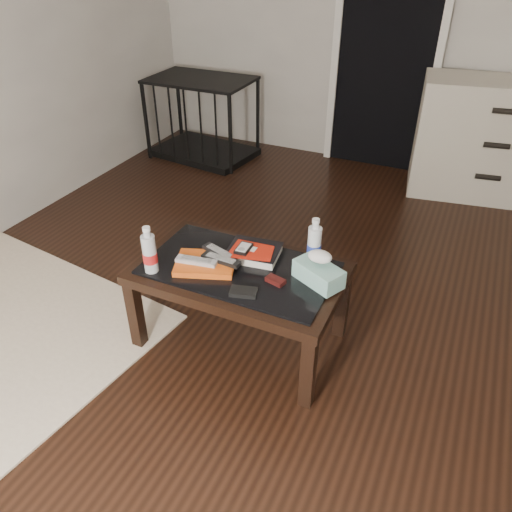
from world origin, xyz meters
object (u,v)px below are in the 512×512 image
(dresser, at_px, (497,141))
(tissue_box, at_px, (318,274))
(textbook, at_px, (254,252))
(water_bottle_left, at_px, (149,249))
(coffee_table, at_px, (240,278))
(pet_crate, at_px, (203,131))
(water_bottle_right, at_px, (314,241))

(dresser, relative_size, tissue_box, 5.49)
(textbook, height_order, water_bottle_left, water_bottle_left)
(coffee_table, xyz_separation_m, tissue_box, (0.38, 0.05, 0.11))
(dresser, bearing_deg, pet_crate, 176.73)
(pet_crate, distance_m, textbook, 2.51)
(coffee_table, relative_size, water_bottle_right, 4.20)
(coffee_table, height_order, dresser, dresser)
(pet_crate, bearing_deg, textbook, -46.70)
(coffee_table, distance_m, dresser, 2.60)
(water_bottle_right, bearing_deg, tissue_box, -62.82)
(coffee_table, relative_size, tissue_box, 4.35)
(textbook, bearing_deg, coffee_table, -109.32)
(coffee_table, xyz_separation_m, pet_crate, (-1.44, 2.14, -0.17))
(textbook, xyz_separation_m, tissue_box, (0.36, -0.07, 0.02))
(pet_crate, xyz_separation_m, water_bottle_left, (1.07, -2.34, 0.35))
(water_bottle_left, bearing_deg, pet_crate, 114.65)
(water_bottle_left, bearing_deg, textbook, 38.91)
(water_bottle_right, relative_size, tissue_box, 1.03)
(dresser, height_order, water_bottle_left, dresser)
(textbook, height_order, water_bottle_right, water_bottle_right)
(coffee_table, distance_m, water_bottle_right, 0.41)
(pet_crate, bearing_deg, water_bottle_left, -57.92)
(pet_crate, bearing_deg, water_bottle_right, -40.70)
(coffee_table, height_order, water_bottle_left, water_bottle_left)
(coffee_table, height_order, textbook, textbook)
(tissue_box, bearing_deg, coffee_table, -146.92)
(dresser, height_order, textbook, dresser)
(textbook, xyz_separation_m, water_bottle_left, (-0.39, -0.32, 0.10))
(water_bottle_left, bearing_deg, dresser, 61.44)
(tissue_box, bearing_deg, pet_crate, 157.30)
(textbook, relative_size, water_bottle_left, 1.05)
(textbook, bearing_deg, dresser, 58.29)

